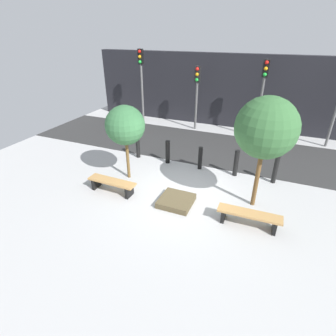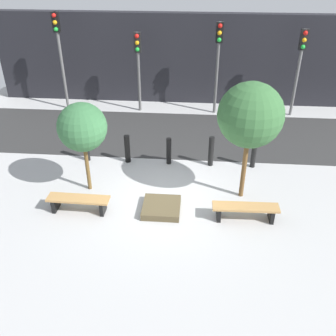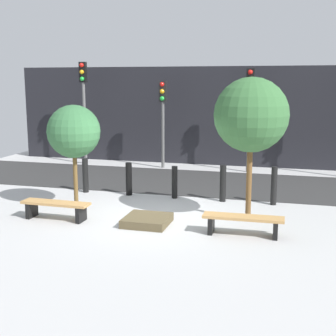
{
  "view_description": "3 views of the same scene",
  "coord_description": "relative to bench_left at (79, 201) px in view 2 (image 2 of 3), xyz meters",
  "views": [
    {
      "loc": [
        2.41,
        -6.96,
        4.88
      ],
      "look_at": [
        -0.34,
        -0.41,
        1.13
      ],
      "focal_mm": 28.0,
      "sensor_mm": 36.0,
      "label": 1
    },
    {
      "loc": [
        0.84,
        -8.73,
        6.35
      ],
      "look_at": [
        0.17,
        -0.42,
        1.29
      ],
      "focal_mm": 40.0,
      "sensor_mm": 36.0,
      "label": 2
    },
    {
      "loc": [
        3.22,
        -10.54,
        3.31
      ],
      "look_at": [
        0.41,
        -0.2,
        1.29
      ],
      "focal_mm": 50.0,
      "sensor_mm": 36.0,
      "label": 3
    }
  ],
  "objects": [
    {
      "name": "bench_right",
      "position": [
        4.48,
        -0.0,
        -0.0
      ],
      "size": [
        1.75,
        0.44,
        0.43
      ],
      "rotation": [
        0.0,
        0.0,
        0.02
      ],
      "color": "black",
      "rests_on": "ground"
    },
    {
      "name": "tree_behind_left_bench",
      "position": [
        0.0,
        1.09,
        1.7
      ],
      "size": [
        1.36,
        1.36,
        2.7
      ],
      "color": "brown",
      "rests_on": "ground"
    },
    {
      "name": "bollard_far_right",
      "position": [
        5.0,
        2.77,
        0.21
      ],
      "size": [
        0.16,
        0.16,
        1.04
      ],
      "primitive_type": "cylinder",
      "color": "black",
      "rests_on": "ground"
    },
    {
      "name": "traffic_light_mid_east",
      "position": [
        3.86,
        7.24,
        2.26
      ],
      "size": [
        0.28,
        0.27,
        3.72
      ],
      "color": "#545454",
      "rests_on": "ground"
    },
    {
      "name": "traffic_light_east",
      "position": [
        7.09,
        7.24,
        2.12
      ],
      "size": [
        0.28,
        0.27,
        3.51
      ],
      "color": "slate",
      "rests_on": "ground"
    },
    {
      "name": "bollard_left",
      "position": [
        0.86,
        2.77,
        0.17
      ],
      "size": [
        0.18,
        0.18,
        0.96
      ],
      "primitive_type": "cylinder",
      "color": "black",
      "rests_on": "ground"
    },
    {
      "name": "bollard_center",
      "position": [
        2.24,
        2.77,
        0.15
      ],
      "size": [
        0.16,
        0.16,
        0.92
      ],
      "primitive_type": "cylinder",
      "color": "black",
      "rests_on": "ground"
    },
    {
      "name": "road_strip",
      "position": [
        2.24,
        4.99,
        -0.31
      ],
      "size": [
        18.0,
        3.94,
        0.01
      ],
      "primitive_type": "cube",
      "color": "#2F2F2F",
      "rests_on": "ground"
    },
    {
      "name": "bench_left",
      "position": [
        0.0,
        0.0,
        0.0
      ],
      "size": [
        1.7,
        0.45,
        0.44
      ],
      "rotation": [
        0.0,
        0.0,
        -0.02
      ],
      "color": "black",
      "rests_on": "ground"
    },
    {
      "name": "ground_plane",
      "position": [
        2.24,
        0.75,
        -0.31
      ],
      "size": [
        18.0,
        18.0,
        0.0
      ],
      "primitive_type": "plane",
      "color": "#B0B0B0"
    },
    {
      "name": "bollard_right",
      "position": [
        3.62,
        2.77,
        0.2
      ],
      "size": [
        0.17,
        0.17,
        1.02
      ],
      "primitive_type": "cylinder",
      "color": "black",
      "rests_on": "ground"
    },
    {
      "name": "tree_behind_right_bench",
      "position": [
        4.48,
        1.09,
        2.21
      ],
      "size": [
        1.73,
        1.73,
        3.39
      ],
      "color": "brown",
      "rests_on": "ground"
    },
    {
      "name": "planter_bed",
      "position": [
        2.24,
        0.2,
        -0.22
      ],
      "size": [
        1.02,
        1.02,
        0.19
      ],
      "primitive_type": "cube",
      "color": "brown",
      "rests_on": "ground"
    },
    {
      "name": "building_facade",
      "position": [
        2.24,
        8.57,
        1.61
      ],
      "size": [
        16.2,
        0.5,
        3.84
      ],
      "primitive_type": "cube",
      "color": "black",
      "rests_on": "ground"
    },
    {
      "name": "traffic_light_west",
      "position": [
        -2.61,
        7.24,
        2.44
      ],
      "size": [
        0.28,
        0.27,
        4.01
      ],
      "color": "#5E5E5E",
      "rests_on": "ground"
    },
    {
      "name": "bollard_far_left",
      "position": [
        -0.52,
        2.77,
        0.2
      ],
      "size": [
        0.17,
        0.17,
        1.03
      ],
      "primitive_type": "cylinder",
      "color": "black",
      "rests_on": "ground"
    },
    {
      "name": "traffic_light_mid_west",
      "position": [
        0.62,
        7.24,
        1.97
      ],
      "size": [
        0.28,
        0.27,
        3.29
      ],
      "color": "#575757",
      "rests_on": "ground"
    }
  ]
}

